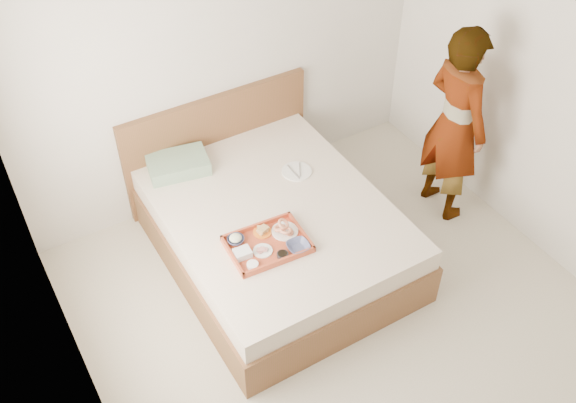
{
  "coord_description": "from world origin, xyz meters",
  "views": [
    {
      "loc": [
        -1.85,
        -2.08,
        3.87
      ],
      "look_at": [
        -0.08,
        0.9,
        0.65
      ],
      "focal_mm": 40.9,
      "sensor_mm": 36.0,
      "label": 1
    }
  ],
  "objects_px": {
    "dinner_plate": "(297,171)",
    "person": "(455,125)",
    "bed": "(276,233)",
    "tray": "(267,244)"
  },
  "relations": [
    {
      "from": "bed",
      "to": "person",
      "type": "bearing_deg",
      "value": -6.93
    },
    {
      "from": "bed",
      "to": "tray",
      "type": "bearing_deg",
      "value": -127.87
    },
    {
      "from": "person",
      "to": "dinner_plate",
      "type": "bearing_deg",
      "value": 69.06
    },
    {
      "from": "tray",
      "to": "bed",
      "type": "bearing_deg",
      "value": 56.12
    },
    {
      "from": "tray",
      "to": "dinner_plate",
      "type": "height_order",
      "value": "tray"
    },
    {
      "from": "bed",
      "to": "person",
      "type": "height_order",
      "value": "person"
    },
    {
      "from": "bed",
      "to": "tray",
      "type": "relative_size",
      "value": 3.63
    },
    {
      "from": "bed",
      "to": "person",
      "type": "distance_m",
      "value": 1.63
    },
    {
      "from": "dinner_plate",
      "to": "person",
      "type": "relative_size",
      "value": 0.14
    },
    {
      "from": "dinner_plate",
      "to": "person",
      "type": "distance_m",
      "value": 1.29
    }
  ]
}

